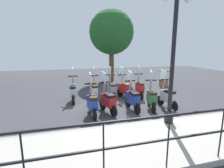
% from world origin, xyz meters
% --- Properties ---
extents(ground_plane, '(28.00, 28.00, 0.00)m').
position_xyz_m(ground_plane, '(0.00, 0.00, 0.00)').
color(ground_plane, '#38383D').
extents(promenade_walkway, '(2.20, 20.00, 0.15)m').
position_xyz_m(promenade_walkway, '(-3.15, 0.00, 0.07)').
color(promenade_walkway, '#A39E93').
rests_on(promenade_walkway, ground_plane).
extents(fence_railing, '(0.04, 16.03, 1.07)m').
position_xyz_m(fence_railing, '(-4.20, 0.00, 0.89)').
color(fence_railing, black).
rests_on(fence_railing, promenade_walkway).
extents(lamp_post_near, '(0.26, 0.90, 4.06)m').
position_xyz_m(lamp_post_near, '(-2.40, -0.59, 1.94)').
color(lamp_post_near, black).
rests_on(lamp_post_near, promenade_walkway).
extents(tree_distant, '(3.22, 3.22, 5.14)m').
position_xyz_m(tree_distant, '(5.87, -1.01, 3.51)').
color(tree_distant, brown).
rests_on(tree_distant, ground_plane).
extents(potted_palm, '(1.06, 0.66, 1.05)m').
position_xyz_m(potted_palm, '(2.93, -3.67, 0.45)').
color(potted_palm, '#9E5B3D').
rests_on(potted_palm, ground_plane).
extents(scooter_near_0, '(1.23, 0.44, 1.54)m').
position_xyz_m(scooter_near_0, '(-0.84, -1.52, 0.48)').
color(scooter_near_0, black).
rests_on(scooter_near_0, ground_plane).
extents(scooter_near_1, '(1.21, 0.53, 1.54)m').
position_xyz_m(scooter_near_1, '(-0.80, -0.85, 0.48)').
color(scooter_near_1, black).
rests_on(scooter_near_1, ground_plane).
extents(scooter_near_2, '(1.23, 0.44, 1.54)m').
position_xyz_m(scooter_near_2, '(-0.74, -0.07, 0.48)').
color(scooter_near_2, black).
rests_on(scooter_near_2, ground_plane).
extents(scooter_near_3, '(1.21, 0.53, 1.54)m').
position_xyz_m(scooter_near_3, '(-0.76, 0.92, 0.48)').
color(scooter_near_3, black).
rests_on(scooter_near_3, ground_plane).
extents(scooter_near_4, '(1.23, 0.44, 1.54)m').
position_xyz_m(scooter_near_4, '(-0.88, 1.52, 0.48)').
color(scooter_near_4, black).
rests_on(scooter_near_4, ground_plane).
extents(scooter_far_0, '(1.23, 0.46, 1.54)m').
position_xyz_m(scooter_far_0, '(0.92, -1.10, 0.48)').
color(scooter_far_0, black).
rests_on(scooter_far_0, ground_plane).
extents(scooter_far_1, '(1.21, 0.52, 1.54)m').
position_xyz_m(scooter_far_1, '(0.85, -0.31, 0.48)').
color(scooter_far_1, black).
rests_on(scooter_far_1, ground_plane).
extents(scooter_far_2, '(1.23, 0.44, 1.54)m').
position_xyz_m(scooter_far_2, '(1.05, 0.29, 0.48)').
color(scooter_far_2, black).
rests_on(scooter_far_2, ground_plane).
extents(scooter_far_3, '(1.23, 0.44, 1.54)m').
position_xyz_m(scooter_far_3, '(0.98, 1.13, 0.48)').
color(scooter_far_3, black).
rests_on(scooter_far_3, ground_plane).
extents(scooter_far_4, '(1.23, 0.44, 1.54)m').
position_xyz_m(scooter_far_4, '(1.05, 2.08, 0.48)').
color(scooter_far_4, black).
rests_on(scooter_far_4, ground_plane).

